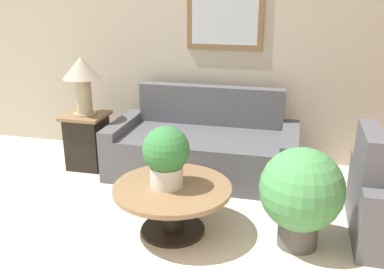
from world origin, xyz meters
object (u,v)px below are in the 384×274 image
(side_table, at_px, (87,140))
(table_lamp, at_px, (82,75))
(coffee_table, at_px, (173,199))
(couch_main, at_px, (203,148))
(potted_plant_on_table, at_px, (166,155))
(potted_plant_floor, at_px, (301,193))

(side_table, distance_m, table_lamp, 0.78)
(coffee_table, xyz_separation_m, side_table, (-1.38, 1.16, 0.01))
(couch_main, distance_m, side_table, 1.37)
(table_lamp, xyz_separation_m, potted_plant_on_table, (1.33, -1.16, -0.39))
(couch_main, relative_size, coffee_table, 2.05)
(couch_main, height_order, potted_plant_floor, couch_main)
(coffee_table, relative_size, potted_plant_on_table, 1.93)
(couch_main, distance_m, potted_plant_floor, 1.65)
(couch_main, height_order, side_table, couch_main)
(coffee_table, height_order, potted_plant_floor, potted_plant_floor)
(coffee_table, distance_m, potted_plant_floor, 1.07)
(couch_main, xyz_separation_m, coffee_table, (0.01, -1.29, 0.02))
(side_table, height_order, potted_plant_floor, potted_plant_floor)
(side_table, bearing_deg, table_lamp, 0.00)
(side_table, xyz_separation_m, potted_plant_floor, (2.43, -1.12, 0.15))
(coffee_table, height_order, potted_plant_on_table, potted_plant_on_table)
(couch_main, relative_size, potted_plant_floor, 2.46)
(side_table, relative_size, potted_plant_on_table, 1.23)
(side_table, height_order, potted_plant_on_table, potted_plant_on_table)
(potted_plant_on_table, relative_size, potted_plant_floor, 0.62)
(couch_main, distance_m, potted_plant_on_table, 1.36)
(couch_main, bearing_deg, table_lamp, -174.34)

